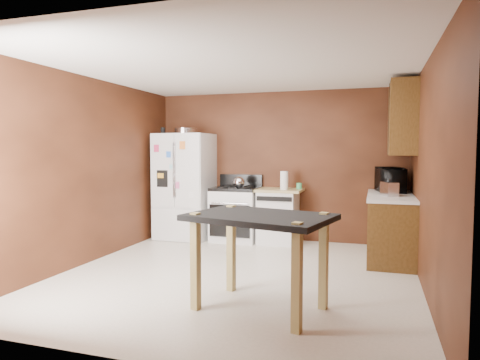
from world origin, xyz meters
The scene contains 18 objects.
floor centered at (0.00, 0.00, 0.00)m, with size 4.50×4.50×0.00m, color white.
ceiling centered at (0.00, 0.00, 2.50)m, with size 4.50×4.50×0.00m, color white.
wall_back centered at (0.00, 2.25, 1.25)m, with size 4.20×4.20×0.00m, color #592B17.
wall_front centered at (0.00, -2.25, 1.25)m, with size 4.20×4.20×0.00m, color #592B17.
wall_left centered at (-2.10, 0.00, 1.25)m, with size 4.50×4.50×0.00m, color #592B17.
wall_right centered at (2.10, 0.00, 1.25)m, with size 4.50×4.50×0.00m, color #592B17.
roasting_pan centered at (-1.51, 1.84, 1.85)m, with size 0.38×0.38×0.09m, color silver.
pen_cup centered at (-1.91, 1.78, 1.85)m, with size 0.07×0.07×0.11m, color black.
kettle centered at (-0.55, 1.79, 0.99)m, with size 0.19×0.19×0.19m, color silver.
paper_towel centered at (0.20, 1.85, 1.04)m, with size 0.13×0.13×0.29m, color white.
green_canister centered at (0.41, 2.04, 0.94)m, with size 0.09×0.09×0.10m, color #47B96E.
toaster centered at (1.77, 1.28, 0.99)m, with size 0.16×0.26×0.19m, color silver.
microwave centered at (1.80, 1.85, 1.07)m, with size 0.60×0.40×0.33m, color black.
refrigerator centered at (-1.55, 1.86, 0.90)m, with size 0.90×0.80×1.80m.
gas_range centered at (-0.64, 1.92, 0.46)m, with size 0.76×0.68×1.10m.
dishwasher centered at (0.08, 1.95, 0.45)m, with size 0.78×0.63×0.89m.
right_cabinets centered at (1.84, 1.48, 0.91)m, with size 0.63×1.58×2.45m.
island centered at (0.55, -0.98, 0.78)m, with size 1.46×1.14×0.93m.
Camera 1 is at (1.58, -4.85, 1.52)m, focal length 32.00 mm.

